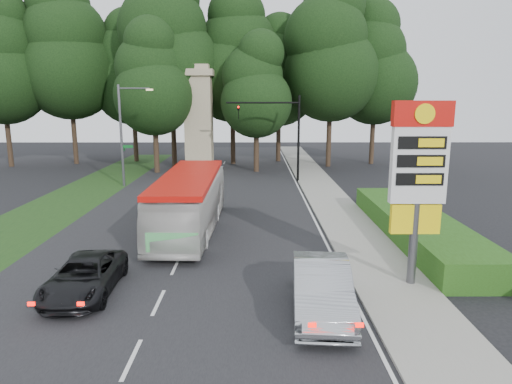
{
  "coord_description": "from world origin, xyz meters",
  "views": [
    {
      "loc": [
        3.31,
        -14.13,
        6.9
      ],
      "look_at": [
        3.39,
        8.86,
        2.2
      ],
      "focal_mm": 32.0,
      "sensor_mm": 36.0,
      "label": 1
    }
  ],
  "objects_px": {
    "monument": "(199,118)",
    "sedan_silver": "(321,288)",
    "transit_bus": "(190,203)",
    "suv_charcoal": "(85,276)",
    "gas_station_pylon": "(419,169)",
    "traffic_signal_mast": "(283,126)",
    "streetlight_signs": "(124,131)"
  },
  "relations": [
    {
      "from": "gas_station_pylon",
      "to": "sedan_silver",
      "type": "xyz_separation_m",
      "value": [
        -3.7,
        -2.2,
        -3.59
      ]
    },
    {
      "from": "sedan_silver",
      "to": "suv_charcoal",
      "type": "distance_m",
      "value": 8.44
    },
    {
      "from": "gas_station_pylon",
      "to": "streetlight_signs",
      "type": "relative_size",
      "value": 0.86
    },
    {
      "from": "gas_station_pylon",
      "to": "sedan_silver",
      "type": "bearing_deg",
      "value": -149.27
    },
    {
      "from": "gas_station_pylon",
      "to": "transit_bus",
      "type": "distance_m",
      "value": 12.14
    },
    {
      "from": "gas_station_pylon",
      "to": "traffic_signal_mast",
      "type": "distance_m",
      "value": 22.29
    },
    {
      "from": "monument",
      "to": "suv_charcoal",
      "type": "xyz_separation_m",
      "value": [
        -0.8,
        -28.67,
        -4.45
      ]
    },
    {
      "from": "sedan_silver",
      "to": "transit_bus",
      "type": "bearing_deg",
      "value": 124.49
    },
    {
      "from": "monument",
      "to": "suv_charcoal",
      "type": "relative_size",
      "value": 2.14
    },
    {
      "from": "traffic_signal_mast",
      "to": "transit_bus",
      "type": "height_order",
      "value": "traffic_signal_mast"
    },
    {
      "from": "traffic_signal_mast",
      "to": "suv_charcoal",
      "type": "distance_m",
      "value": 24.53
    },
    {
      "from": "gas_station_pylon",
      "to": "suv_charcoal",
      "type": "bearing_deg",
      "value": -176.83
    },
    {
      "from": "traffic_signal_mast",
      "to": "suv_charcoal",
      "type": "bearing_deg",
      "value": -110.51
    },
    {
      "from": "gas_station_pylon",
      "to": "suv_charcoal",
      "type": "distance_m",
      "value": 12.6
    },
    {
      "from": "streetlight_signs",
      "to": "sedan_silver",
      "type": "bearing_deg",
      "value": -60.66
    },
    {
      "from": "monument",
      "to": "transit_bus",
      "type": "distance_m",
      "value": 21.15
    },
    {
      "from": "monument",
      "to": "transit_bus",
      "type": "relative_size",
      "value": 0.92
    },
    {
      "from": "monument",
      "to": "sedan_silver",
      "type": "relative_size",
      "value": 1.92
    },
    {
      "from": "transit_bus",
      "to": "gas_station_pylon",
      "type": "bearing_deg",
      "value": -36.45
    },
    {
      "from": "monument",
      "to": "streetlight_signs",
      "type": "bearing_deg",
      "value": -121.97
    },
    {
      "from": "gas_station_pylon",
      "to": "sedan_silver",
      "type": "relative_size",
      "value": 1.31
    },
    {
      "from": "monument",
      "to": "sedan_silver",
      "type": "bearing_deg",
      "value": -76.06
    },
    {
      "from": "streetlight_signs",
      "to": "traffic_signal_mast",
      "type": "bearing_deg",
      "value": 8.92
    },
    {
      "from": "transit_bus",
      "to": "streetlight_signs",
      "type": "bearing_deg",
      "value": 119.93
    },
    {
      "from": "monument",
      "to": "suv_charcoal",
      "type": "bearing_deg",
      "value": -91.6
    },
    {
      "from": "traffic_signal_mast",
      "to": "monument",
      "type": "distance_m",
      "value": 9.76
    },
    {
      "from": "streetlight_signs",
      "to": "suv_charcoal",
      "type": "bearing_deg",
      "value": -78.55
    },
    {
      "from": "monument",
      "to": "traffic_signal_mast",
      "type": "bearing_deg",
      "value": -38.0
    },
    {
      "from": "transit_bus",
      "to": "sedan_silver",
      "type": "height_order",
      "value": "transit_bus"
    },
    {
      "from": "sedan_silver",
      "to": "streetlight_signs",
      "type": "bearing_deg",
      "value": 123.24
    },
    {
      "from": "sedan_silver",
      "to": "suv_charcoal",
      "type": "relative_size",
      "value": 1.11
    },
    {
      "from": "transit_bus",
      "to": "sedan_silver",
      "type": "bearing_deg",
      "value": -57.88
    }
  ]
}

